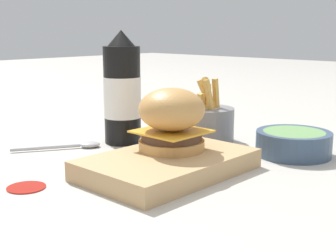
{
  "coord_description": "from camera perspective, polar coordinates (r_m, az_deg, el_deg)",
  "views": [
    {
      "loc": [
        0.52,
        0.55,
        0.24
      ],
      "look_at": [
        -0.04,
        0.02,
        0.08
      ],
      "focal_mm": 50.0,
      "sensor_mm": 36.0,
      "label": 1
    }
  ],
  "objects": [
    {
      "name": "spoon",
      "position": [
        0.99,
        -11.18,
        -2.36
      ],
      "size": [
        0.16,
        0.11,
        0.01
      ],
      "rotation": [
        0.0,
        0.0,
        2.61
      ],
      "color": "#B2B2B7",
      "rests_on": "ground_plane"
    },
    {
      "name": "burger",
      "position": [
        0.81,
        0.54,
        0.87
      ],
      "size": [
        0.12,
        0.12,
        0.11
      ],
      "color": "tan",
      "rests_on": "serving_board"
    },
    {
      "name": "side_bowl",
      "position": [
        0.95,
        15.05,
        -1.96
      ],
      "size": [
        0.15,
        0.15,
        0.05
      ],
      "color": "#384C66",
      "rests_on": "ground_plane"
    },
    {
      "name": "fries_basket",
      "position": [
        1.03,
        4.84,
        0.39
      ],
      "size": [
        0.12,
        0.12,
        0.14
      ],
      "color": "slate",
      "rests_on": "ground_plane"
    },
    {
      "name": "ketchup_puddle",
      "position": [
        0.77,
        -16.89,
        -7.11
      ],
      "size": [
        0.06,
        0.06,
        0.0
      ],
      "color": "#B21E14",
      "rests_on": "ground_plane"
    },
    {
      "name": "ketchup_bottle",
      "position": [
        1.01,
        -5.6,
        4.09
      ],
      "size": [
        0.08,
        0.08,
        0.24
      ],
      "color": "black",
      "rests_on": "ground_plane"
    },
    {
      "name": "ground_plane",
      "position": [
        0.79,
        -2.91,
        -6.13
      ],
      "size": [
        6.0,
        6.0,
        0.0
      ],
      "primitive_type": "plane",
      "color": "#B7B2A8"
    },
    {
      "name": "serving_board",
      "position": [
        0.8,
        0.0,
        -4.7
      ],
      "size": [
        0.29,
        0.19,
        0.03
      ],
      "color": "tan",
      "rests_on": "ground_plane"
    }
  ]
}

